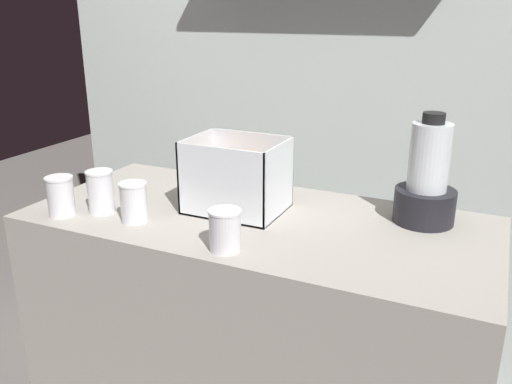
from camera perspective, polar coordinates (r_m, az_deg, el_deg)
name	(u,v)px	position (r m, az deg, el deg)	size (l,w,h in m)	color
counter	(256,343)	(1.83, 0.00, -15.87)	(1.40, 0.64, 0.90)	#9E998E
back_wall_unit	(335,68)	(2.23, 8.49, 12.98)	(2.60, 0.24, 2.50)	silver
carrot_display_bin	(238,186)	(1.65, -1.99, 0.62)	(0.29, 0.22, 0.23)	white
blender_pitcher	(427,183)	(1.62, 17.78, 0.93)	(0.18, 0.18, 0.32)	black
juice_cup_beet_far_left	(61,198)	(1.72, -20.13, -0.58)	(0.08, 0.08, 0.12)	white
juice_cup_beet_left	(101,193)	(1.70, -16.25, -0.12)	(0.08, 0.08, 0.13)	white
juice_cup_beet_middle	(134,205)	(1.61, -12.91, -1.36)	(0.08, 0.08, 0.12)	white
juice_cup_carrot_right	(225,232)	(1.38, -3.33, -4.27)	(0.09, 0.09, 0.11)	white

